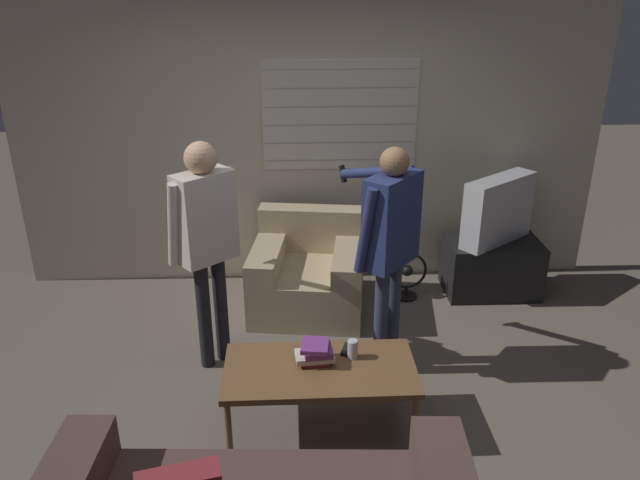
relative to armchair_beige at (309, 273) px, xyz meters
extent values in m
plane|color=#665B51|center=(0.04, -1.42, -0.30)|extent=(16.00, 16.00, 0.00)
cube|color=beige|center=(0.04, 0.61, 0.97)|extent=(5.20, 0.06, 2.55)
cube|color=silver|center=(0.30, 0.57, 1.23)|extent=(1.34, 0.02, 0.94)
cube|color=#A4A099|center=(0.30, 0.56, 0.84)|extent=(1.32, 0.00, 0.01)
cube|color=#A4A099|center=(0.30, 0.56, 1.00)|extent=(1.32, 0.00, 0.01)
cube|color=#A4A099|center=(0.30, 0.56, 1.15)|extent=(1.32, 0.00, 0.01)
cube|color=#A4A099|center=(0.30, 0.56, 1.31)|extent=(1.32, 0.00, 0.01)
cube|color=#A4A099|center=(0.30, 0.56, 1.47)|extent=(1.32, 0.00, 0.01)
cube|color=#A4A099|center=(0.30, 0.56, 1.63)|extent=(1.32, 0.00, 0.01)
cube|color=tan|center=(-0.01, -0.05, -0.11)|extent=(1.04, 1.03, 0.40)
cube|color=tan|center=(0.04, 0.30, 0.29)|extent=(0.94, 0.32, 0.39)
cube|color=tan|center=(0.33, -0.10, 0.18)|extent=(0.36, 0.93, 0.18)
cube|color=tan|center=(-0.35, -0.01, 0.18)|extent=(0.36, 0.93, 0.18)
cube|color=brown|center=(0.02, -1.60, 0.13)|extent=(1.18, 0.59, 0.04)
cylinder|color=brown|center=(-0.53, -1.35, -0.10)|extent=(0.04, 0.04, 0.42)
cylinder|color=brown|center=(0.57, -1.35, -0.10)|extent=(0.04, 0.04, 0.42)
cylinder|color=brown|center=(-0.53, -1.86, -0.10)|extent=(0.04, 0.04, 0.42)
cylinder|color=brown|center=(0.57, -1.86, -0.10)|extent=(0.04, 0.04, 0.42)
cube|color=black|center=(1.65, 0.17, -0.06)|extent=(0.82, 0.52, 0.50)
cube|color=#B2B2B7|center=(1.65, 0.17, 0.48)|extent=(0.72, 0.61, 0.59)
cube|color=#3D4738|center=(1.59, 0.25, 0.48)|extent=(0.52, 0.39, 0.48)
cylinder|color=black|center=(-0.78, -0.87, 0.12)|extent=(0.10, 0.10, 0.84)
cylinder|color=black|center=(-0.67, -0.78, 0.12)|extent=(0.10, 0.10, 0.84)
cube|color=beige|center=(-0.72, -0.82, 0.85)|extent=(0.44, 0.41, 0.63)
sphere|color=tan|center=(-0.72, -0.82, 1.27)|extent=(0.22, 0.22, 0.22)
cylinder|color=beige|center=(-0.92, -0.93, 0.84)|extent=(0.16, 0.17, 0.60)
cylinder|color=beige|center=(-0.71, -0.50, 0.96)|extent=(0.39, 0.45, 0.41)
cube|color=white|center=(-0.87, -0.31, 0.78)|extent=(0.09, 0.10, 0.12)
cylinder|color=#33384C|center=(0.48, -1.01, 0.12)|extent=(0.10, 0.10, 0.85)
cylinder|color=#33384C|center=(0.58, -0.90, 0.12)|extent=(0.10, 0.10, 0.85)
cube|color=navy|center=(0.53, -0.96, 0.86)|extent=(0.44, 0.46, 0.63)
sphere|color=#846042|center=(0.53, -0.96, 1.26)|extent=(0.19, 0.19, 0.19)
cylinder|color=navy|center=(0.34, -1.11, 0.85)|extent=(0.17, 0.16, 0.61)
cylinder|color=navy|center=(0.47, -0.58, 1.08)|extent=(0.50, 0.45, 0.21)
cube|color=black|center=(0.25, -0.39, 1.01)|extent=(0.07, 0.06, 0.13)
cube|color=maroon|center=(-0.01, -1.55, 0.17)|extent=(0.17, 0.12, 0.03)
cube|color=beige|center=(-0.01, -1.54, 0.20)|extent=(0.25, 0.16, 0.04)
cube|color=#75387F|center=(0.01, -1.55, 0.24)|extent=(0.19, 0.17, 0.04)
cube|color=#75387F|center=(-0.01, -1.54, 0.27)|extent=(0.19, 0.20, 0.03)
cylinder|color=silver|center=(0.23, -1.51, 0.21)|extent=(0.07, 0.07, 0.12)
cylinder|color=silver|center=(0.23, -1.51, 0.28)|extent=(0.06, 0.06, 0.00)
cube|color=black|center=(0.19, -1.43, 0.17)|extent=(0.08, 0.14, 0.02)
cylinder|color=black|center=(0.87, 0.09, -0.29)|extent=(0.20, 0.20, 0.02)
cylinder|color=black|center=(0.87, 0.09, -0.24)|extent=(0.03, 0.03, 0.08)
torus|color=black|center=(0.87, 0.09, -0.04)|extent=(0.35, 0.02, 0.35)
sphere|color=black|center=(0.87, 0.09, -0.04)|extent=(0.10, 0.10, 0.10)
camera|label=1|loc=(-0.14, -4.79, 2.39)|focal=35.00mm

